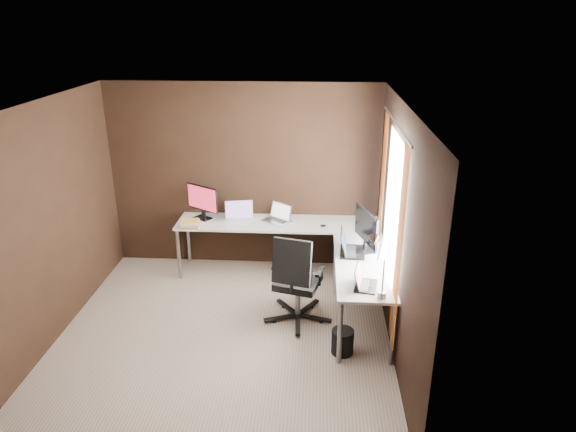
% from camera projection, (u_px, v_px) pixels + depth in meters
% --- Properties ---
extents(room, '(3.60, 3.60, 2.50)m').
position_uv_depth(room, '(253.00, 226.00, 5.22)').
color(room, '#B6A28D').
rests_on(room, ground).
extents(desk, '(2.65, 2.25, 0.73)m').
position_uv_depth(desk, '(305.00, 241.00, 6.32)').
color(desk, white).
rests_on(desk, ground).
extents(drawer_pedestal, '(0.42, 0.50, 0.60)m').
position_uv_depth(drawer_pedestal, '(351.00, 266.00, 6.52)').
color(drawer_pedestal, white).
rests_on(drawer_pedestal, ground).
extents(monitor_left, '(0.46, 0.30, 0.45)m').
position_uv_depth(monitor_left, '(203.00, 200.00, 6.79)').
color(monitor_left, black).
rests_on(monitor_left, desk).
extents(monitor_right, '(0.23, 0.58, 0.49)m').
position_uv_depth(monitor_right, '(366.00, 228.00, 5.84)').
color(monitor_right, black).
rests_on(monitor_right, desk).
extents(laptop_white, '(0.41, 0.32, 0.24)m').
position_uv_depth(laptop_white, '(239.00, 216.00, 6.80)').
color(laptop_white, white).
rests_on(laptop_white, desk).
extents(laptop_silver, '(0.43, 0.41, 0.23)m').
position_uv_depth(laptop_silver, '(278.00, 217.00, 6.77)').
color(laptop_silver, silver).
rests_on(laptop_silver, desk).
extents(laptop_black_big, '(0.31, 0.41, 0.26)m').
position_uv_depth(laptop_black_big, '(349.00, 248.00, 5.88)').
color(laptop_black_big, black).
rests_on(laptop_black_big, desk).
extents(laptop_black_small, '(0.27, 0.34, 0.21)m').
position_uv_depth(laptop_black_small, '(363.00, 282.00, 5.15)').
color(laptop_black_small, black).
rests_on(laptop_black_small, desk).
extents(book_stack, '(0.26, 0.22, 0.08)m').
position_uv_depth(book_stack, '(190.00, 223.00, 6.61)').
color(book_stack, '#A38A57').
rests_on(book_stack, desk).
extents(mouse_left, '(0.11, 0.08, 0.04)m').
position_uv_depth(mouse_left, '(192.00, 225.00, 6.61)').
color(mouse_left, black).
rests_on(mouse_left, desk).
extents(mouse_corner, '(0.09, 0.08, 0.03)m').
position_uv_depth(mouse_corner, '(323.00, 226.00, 6.60)').
color(mouse_corner, black).
rests_on(mouse_corner, desk).
extents(desk_lamp, '(0.20, 0.23, 0.62)m').
position_uv_depth(desk_lamp, '(377.00, 258.00, 4.88)').
color(desk_lamp, slate).
rests_on(desk_lamp, desk).
extents(office_chair, '(0.61, 0.63, 1.08)m').
position_uv_depth(office_chair, '(297.00, 296.00, 5.80)').
color(office_chair, black).
rests_on(office_chair, ground).
extents(wastebasket, '(0.29, 0.29, 0.27)m').
position_uv_depth(wastebasket, '(343.00, 342.00, 5.30)').
color(wastebasket, black).
rests_on(wastebasket, ground).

